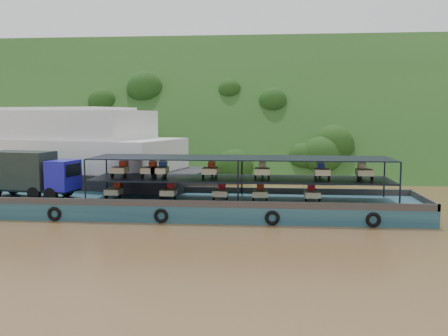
{
  "coord_description": "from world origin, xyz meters",
  "views": [
    {
      "loc": [
        1.99,
        -40.08,
        7.76
      ],
      "look_at": [
        -2.0,
        3.0,
        3.2
      ],
      "focal_mm": 40.0,
      "sensor_mm": 36.0,
      "label": 1
    }
  ],
  "objects": [
    {
      "name": "passenger_ferry",
      "position": [
        -24.89,
        10.08,
        3.71
      ],
      "size": [
        43.58,
        21.05,
        8.56
      ],
      "rotation": [
        0.0,
        0.0,
        -0.26
      ],
      "color": "black",
      "rests_on": "ground"
    },
    {
      "name": "cargo_barge",
      "position": [
        -5.36,
        -1.75,
        1.23
      ],
      "size": [
        35.0,
        7.18,
        4.9
      ],
      "color": "#163A4E",
      "rests_on": "ground"
    },
    {
      "name": "hillside",
      "position": [
        0.0,
        36.0,
        0.0
      ],
      "size": [
        140.0,
        39.6,
        39.6
      ],
      "primitive_type": "cube",
      "rotation": [
        0.79,
        0.0,
        0.0
      ],
      "color": "#193D16",
      "rests_on": "ground"
    },
    {
      "name": "ground",
      "position": [
        0.0,
        0.0,
        0.0
      ],
      "size": [
        160.0,
        160.0,
        0.0
      ],
      "primitive_type": "plane",
      "color": "brown",
      "rests_on": "ground"
    }
  ]
}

